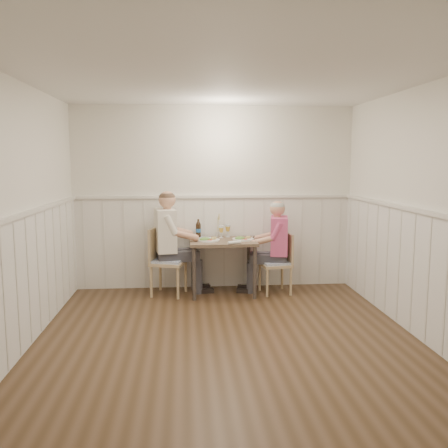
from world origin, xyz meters
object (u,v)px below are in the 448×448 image
Objects in this scene: beer_bottle at (198,229)px; man_in_pink at (276,254)px; chair_right at (279,261)px; chair_left at (164,259)px; grass_vase at (217,226)px; diner_cream at (169,250)px; dining_table at (223,247)px.

man_in_pink is at bearing -13.07° from beer_bottle.
chair_right is 0.11m from man_in_pink.
chair_left is (-1.58, 0.05, 0.05)m from chair_right.
chair_right is 2.36× the size of grass_vase.
grass_vase reaches higher than chair_left.
man_in_pink is 1.14m from beer_bottle.
grass_vase is (0.68, 0.22, 0.30)m from diner_cream.
dining_table is at bearing -1.58° from chair_left.
chair_left is 3.55× the size of beer_bottle.
man_in_pink is 1.48m from diner_cream.
grass_vase is (0.74, 0.25, 0.41)m from chair_left.
chair_left is 0.71× the size of man_in_pink.
diner_cream is (0.06, 0.03, 0.11)m from chair_left.
chair_right is 0.64× the size of man_in_pink.
beer_bottle is (-1.07, 0.25, 0.32)m from man_in_pink.
chair_left is at bearing -150.75° from diner_cream.
dining_table is at bearing -78.43° from grass_vase.
man_in_pink is at bearing 128.55° from chair_right.
grass_vase is (-0.06, 0.28, 0.26)m from dining_table.
grass_vase is (-0.83, 0.30, 0.46)m from chair_right.
chair_right is at bearing -19.95° from grass_vase.
chair_right is at bearing -14.78° from beer_bottle.
chair_right is 1.00m from grass_vase.
diner_cream is at bearing -162.09° from grass_vase.
man_in_pink is at bearing 1.27° from dining_table.
dining_table is 0.62× the size of diner_cream.
grass_vase is at bearing 17.91° from diner_cream.
dining_table is 0.81m from chair_left.
man_in_pink reaches higher than beer_bottle.
man_in_pink reaches higher than dining_table.
grass_vase is at bearing 101.57° from dining_table.
diner_cream reaches higher than chair_right.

